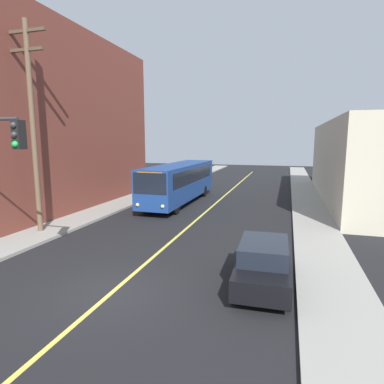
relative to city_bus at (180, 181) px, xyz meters
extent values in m
plane|color=black|center=(2.93, -16.02, -1.82)|extent=(120.00, 120.00, 0.00)
cube|color=gray|center=(-4.32, -6.02, -1.74)|extent=(2.50, 90.00, 0.15)
cube|color=gray|center=(10.18, -6.02, -1.74)|extent=(2.50, 90.00, 0.15)
cube|color=#D8CC4C|center=(2.93, -1.02, -1.81)|extent=(0.16, 60.00, 0.01)
cube|color=brown|center=(-10.57, -4.38, 4.63)|extent=(10.00, 19.63, 12.90)
cube|color=black|center=(-5.61, -4.38, -0.22)|extent=(0.06, 13.74, 1.30)
cube|color=black|center=(-5.61, -4.38, 2.98)|extent=(0.06, 13.74, 1.30)
cube|color=black|center=(-5.61, -4.38, 6.18)|extent=(0.06, 13.74, 1.30)
cube|color=black|center=(-5.61, -4.38, 9.38)|extent=(0.06, 13.74, 1.30)
cube|color=black|center=(11.47, 5.34, -0.22)|extent=(0.06, 16.08, 1.30)
cube|color=black|center=(11.47, 5.34, 2.98)|extent=(0.06, 16.08, 1.30)
cube|color=navy|center=(0.00, 0.01, 0.01)|extent=(2.67, 12.03, 2.75)
cube|color=black|center=(-0.06, -5.97, 0.53)|extent=(2.35, 0.10, 1.40)
cube|color=black|center=(0.06, 5.99, 0.63)|extent=(2.30, 0.10, 1.10)
cube|color=black|center=(-1.25, 0.03, 0.53)|extent=(0.16, 10.20, 1.10)
cube|color=black|center=(1.26, 0.00, 0.53)|extent=(0.16, 10.20, 1.10)
cube|color=orange|center=(-0.06, -5.96, 1.13)|extent=(1.79, 0.08, 0.30)
sphere|color=#F9D872|center=(-0.95, -6.00, -0.92)|extent=(0.24, 0.24, 0.24)
sphere|color=#F9D872|center=(0.83, -6.02, -0.92)|extent=(0.24, 0.24, 0.24)
cylinder|color=black|center=(-1.17, -4.18, -1.32)|extent=(0.31, 1.00, 1.00)
cylinder|color=black|center=(1.08, -4.20, -1.32)|extent=(0.31, 1.00, 1.00)
cylinder|color=black|center=(-1.09, 3.52, -1.32)|extent=(0.31, 1.00, 1.00)
cylinder|color=black|center=(1.16, 3.50, -1.32)|extent=(0.31, 1.00, 1.00)
cube|color=black|center=(7.80, -13.95, -1.15)|extent=(1.92, 4.45, 0.70)
cube|color=black|center=(7.80, -13.95, -0.50)|extent=(1.69, 2.51, 0.60)
cylinder|color=black|center=(7.04, -15.47, -1.50)|extent=(0.24, 0.65, 0.64)
cylinder|color=black|center=(8.64, -15.43, -1.50)|extent=(0.24, 0.65, 0.64)
cylinder|color=black|center=(6.96, -12.48, -1.50)|extent=(0.24, 0.65, 0.64)
cylinder|color=black|center=(8.56, -12.43, -1.50)|extent=(0.24, 0.65, 0.64)
cylinder|color=brown|center=(-4.57, -10.76, 3.86)|extent=(0.28, 0.28, 11.05)
cube|color=#4C3D2D|center=(-4.57, -10.76, 8.78)|extent=(2.40, 0.16, 0.16)
cube|color=#4C3D2D|center=(-4.57, -10.76, 7.88)|extent=(2.00, 0.16, 0.16)
cube|color=black|center=(-0.52, -15.88, 3.48)|extent=(0.32, 0.36, 1.00)
sphere|color=#2D2D2D|center=(-0.52, -16.07, 3.80)|extent=(0.22, 0.22, 0.22)
sphere|color=#2D2D2D|center=(-0.52, -16.07, 3.48)|extent=(0.22, 0.22, 0.22)
sphere|color=green|center=(-0.52, -16.07, 3.16)|extent=(0.22, 0.22, 0.22)
camera|label=1|loc=(8.46, -25.05, 3.28)|focal=30.19mm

